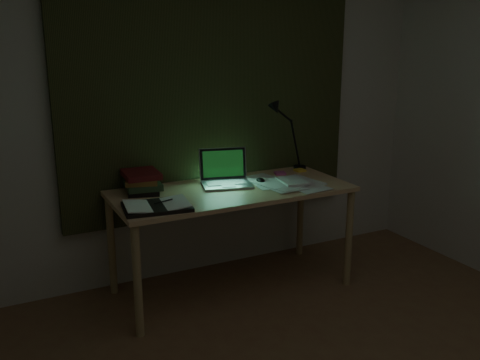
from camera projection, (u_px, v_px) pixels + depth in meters
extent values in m
cube|color=beige|center=(211.00, 104.00, 3.83)|extent=(3.50, 0.00, 2.50)
cube|color=#292E17|center=(213.00, 76.00, 3.75)|extent=(2.20, 0.06, 2.00)
ellipsoid|color=black|center=(261.00, 180.00, 3.73)|extent=(0.07, 0.10, 0.03)
cube|color=yellow|center=(300.00, 170.00, 4.04)|extent=(0.07, 0.07, 0.02)
cube|color=#E458A6|center=(280.00, 173.00, 3.95)|extent=(0.10, 0.10, 0.02)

